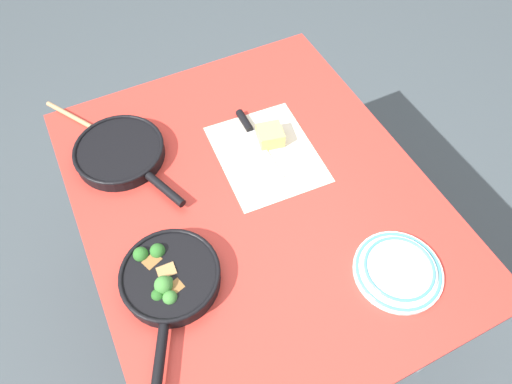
{
  "coord_description": "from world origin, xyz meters",
  "views": [
    {
      "loc": [
        0.64,
        -0.32,
        1.79
      ],
      "look_at": [
        0.0,
        0.0,
        0.75
      ],
      "focal_mm": 32.0,
      "sensor_mm": 36.0,
      "label": 1
    }
  ],
  "objects_px": {
    "cheese_block": "(270,136)",
    "dinner_plate_stack": "(398,270)",
    "skillet_eggs": "(120,152)",
    "wooden_spoon": "(97,130)",
    "grater_knife": "(253,135)",
    "skillet_broccoli": "(169,278)"
  },
  "relations": [
    {
      "from": "grater_knife",
      "to": "cheese_block",
      "type": "distance_m",
      "value": 0.06
    },
    {
      "from": "skillet_broccoli",
      "to": "cheese_block",
      "type": "bearing_deg",
      "value": 151.87
    },
    {
      "from": "skillet_broccoli",
      "to": "dinner_plate_stack",
      "type": "distance_m",
      "value": 0.57
    },
    {
      "from": "skillet_broccoli",
      "to": "cheese_block",
      "type": "relative_size",
      "value": 4.29
    },
    {
      "from": "grater_knife",
      "to": "skillet_eggs",
      "type": "bearing_deg",
      "value": -103.66
    },
    {
      "from": "grater_knife",
      "to": "cheese_block",
      "type": "xyz_separation_m",
      "value": [
        0.04,
        0.04,
        0.02
      ]
    },
    {
      "from": "cheese_block",
      "to": "wooden_spoon",
      "type": "bearing_deg",
      "value": -120.29
    },
    {
      "from": "skillet_eggs",
      "to": "wooden_spoon",
      "type": "bearing_deg",
      "value": 175.05
    },
    {
      "from": "skillet_eggs",
      "to": "dinner_plate_stack",
      "type": "distance_m",
      "value": 0.85
    },
    {
      "from": "dinner_plate_stack",
      "to": "skillet_eggs",
      "type": "bearing_deg",
      "value": -142.33
    },
    {
      "from": "skillet_eggs",
      "to": "skillet_broccoli",
      "type": "bearing_deg",
      "value": -22.45
    },
    {
      "from": "skillet_eggs",
      "to": "cheese_block",
      "type": "xyz_separation_m",
      "value": [
        0.14,
        0.43,
        0.0
      ]
    },
    {
      "from": "skillet_broccoli",
      "to": "cheese_block",
      "type": "xyz_separation_m",
      "value": [
        -0.31,
        0.43,
        -0.0
      ]
    },
    {
      "from": "skillet_eggs",
      "to": "grater_knife",
      "type": "xyz_separation_m",
      "value": [
        0.1,
        0.39,
        -0.01
      ]
    },
    {
      "from": "skillet_eggs",
      "to": "grater_knife",
      "type": "relative_size",
      "value": 1.35
    },
    {
      "from": "cheese_block",
      "to": "dinner_plate_stack",
      "type": "relative_size",
      "value": 0.39
    },
    {
      "from": "wooden_spoon",
      "to": "cheese_block",
      "type": "bearing_deg",
      "value": 28.19
    },
    {
      "from": "dinner_plate_stack",
      "to": "wooden_spoon",
      "type": "bearing_deg",
      "value": -145.28
    },
    {
      "from": "skillet_eggs",
      "to": "wooden_spoon",
      "type": "relative_size",
      "value": 1.29
    },
    {
      "from": "skillet_eggs",
      "to": "dinner_plate_stack",
      "type": "relative_size",
      "value": 1.75
    },
    {
      "from": "skillet_broccoli",
      "to": "dinner_plate_stack",
      "type": "xyz_separation_m",
      "value": [
        0.23,
        0.53,
        -0.02
      ]
    },
    {
      "from": "skillet_broccoli",
      "to": "skillet_eggs",
      "type": "height_order",
      "value": "skillet_broccoli"
    }
  ]
}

